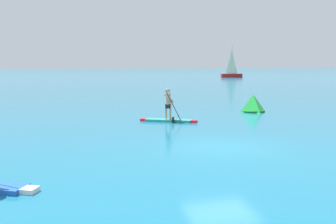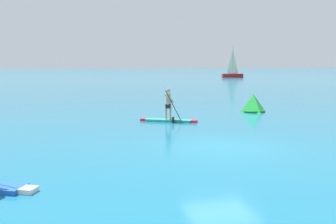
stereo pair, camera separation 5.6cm
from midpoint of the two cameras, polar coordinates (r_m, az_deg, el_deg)
ground at (r=14.36m, az=7.68°, el=-5.11°), size 440.00×440.00×0.00m
paddleboarder_mid_center at (r=20.45m, az=0.02°, el=-0.38°), size 2.84×1.72×1.75m
race_marker_buoy at (r=25.20m, az=12.14°, el=1.13°), size 1.49×1.49×1.09m
sailboat_right_horizon at (r=85.43m, az=9.17°, el=5.61°), size 4.56×1.52×6.80m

